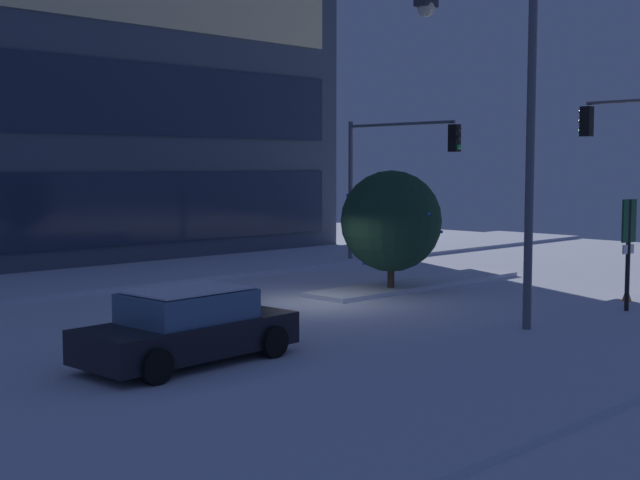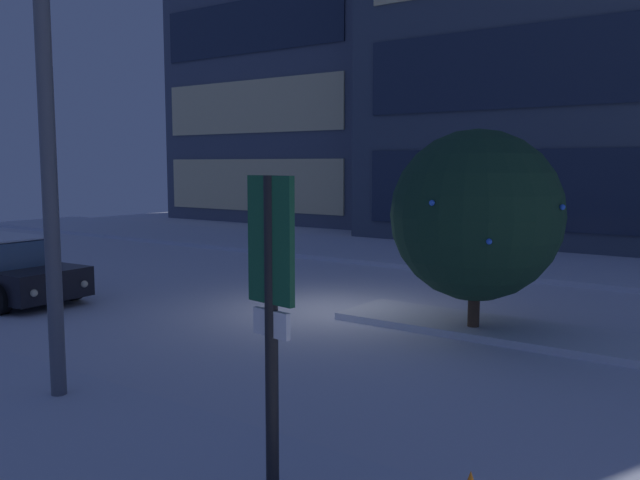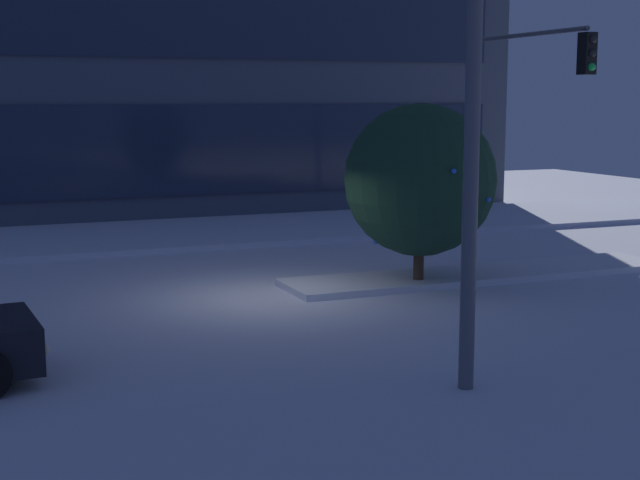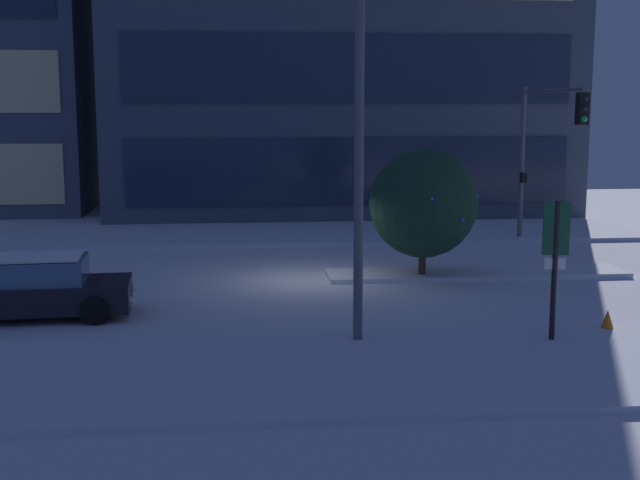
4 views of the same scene
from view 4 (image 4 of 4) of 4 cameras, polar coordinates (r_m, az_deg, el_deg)
The scene contains 10 objects.
ground at distance 24.29m, azimuth -0.51°, elevation -2.81°, with size 52.00×52.00×0.00m, color silver.
curb_strip_near at distance 15.98m, azimuth 2.57°, elevation -8.85°, with size 52.00×5.20×0.14m, color silver.
curb_strip_far at distance 32.76m, azimuth -1.99°, elevation 0.37°, with size 52.00×5.20×0.14m, color silver.
median_strip at distance 25.52m, azimuth 10.63°, elevation -2.24°, with size 9.00×1.80×0.14m, color silver.
car_near at distance 21.07m, azimuth -18.95°, elevation -3.15°, with size 4.68×2.28×1.49m.
traffic_light_corner_far_right at distance 30.33m, azimuth 15.13°, elevation 6.91°, with size 0.32×5.61×5.76m.
street_lamp_arched at distance 18.01m, azimuth 2.24°, elevation 10.24°, with size 0.56×3.38×8.26m.
parking_info_sign at distance 18.02m, azimuth 15.77°, elevation -0.93°, with size 0.55×0.14×3.07m.
decorated_tree_median at distance 24.44m, azimuth 7.07°, elevation 2.48°, with size 3.20×3.20×3.81m.
construction_cone at distance 19.67m, azimuth 19.03°, elevation -5.31°, with size 0.36×0.36×0.55m, color orange.
Camera 4 is at (-2.33, -23.67, 4.95)m, focal length 46.86 mm.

